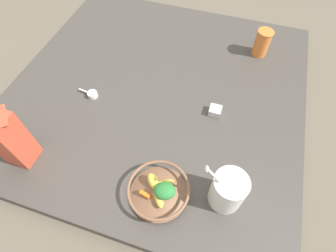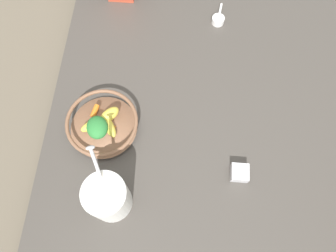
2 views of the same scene
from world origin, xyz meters
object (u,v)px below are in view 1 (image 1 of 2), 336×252
yogurt_tub (228,190)px  drinking_cup (262,42)px  fruit_bowl (159,191)px  milk_carton (7,136)px  spice_jar (215,111)px

yogurt_tub → drinking_cup: (-0.72, 0.02, -0.01)m
fruit_bowl → milk_carton: bearing=-88.4°
fruit_bowl → yogurt_tub: 0.21m
milk_carton → yogurt_tub: size_ratio=1.20×
milk_carton → drinking_cup: bearing=138.2°
milk_carton → spice_jar: (-0.38, 0.58, -0.12)m
fruit_bowl → drinking_cup: bearing=164.3°
drinking_cup → spice_jar: size_ratio=2.66×
yogurt_tub → spice_jar: yogurt_tub is taller
fruit_bowl → spice_jar: size_ratio=4.30×
fruit_bowl → yogurt_tub: bearing=104.4°
fruit_bowl → milk_carton: milk_carton is taller
fruit_bowl → milk_carton: size_ratio=0.74×
milk_carton → yogurt_tub: 0.68m
yogurt_tub → spice_jar: 0.34m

